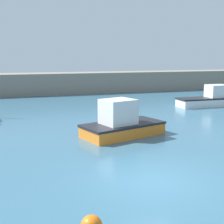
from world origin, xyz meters
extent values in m
cube|color=#38667F|center=(0.00, 0.00, -0.10)|extent=(120.00, 120.00, 0.20)
cube|color=gray|center=(0.00, 27.12, 1.21)|extent=(66.23, 3.51, 2.43)
cube|color=orange|center=(1.15, 6.36, 0.30)|extent=(4.90, 3.32, 0.60)
cube|color=black|center=(1.15, 6.36, 0.66)|extent=(5.00, 3.38, 0.12)
cube|color=silver|center=(0.82, 6.26, 1.33)|extent=(2.06, 1.92, 1.48)
cube|color=white|center=(12.21, 13.68, 0.33)|extent=(6.33, 1.93, 0.66)
cube|color=black|center=(12.21, 13.68, 0.72)|extent=(6.46, 1.97, 0.12)
cube|color=silver|center=(12.68, 13.67, 1.27)|extent=(1.85, 1.47, 1.22)
camera|label=1|loc=(-4.66, -9.59, 4.41)|focal=50.00mm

